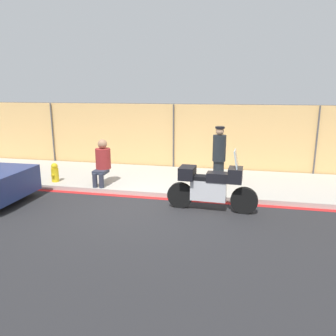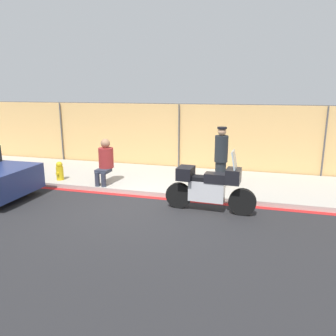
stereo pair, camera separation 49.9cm
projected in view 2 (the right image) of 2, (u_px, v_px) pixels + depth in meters
The scene contains 8 objects.
ground_plane at pixel (140, 207), 8.12m from camera, with size 120.00×120.00×0.00m, color #262628.
sidewalk at pixel (167, 180), 10.40m from camera, with size 35.25×3.12×0.13m.
curb_paint_stripe at pixel (150, 197), 8.86m from camera, with size 35.25×0.18×0.01m.
storefront_fence at pixel (180, 138), 11.68m from camera, with size 33.49×0.16×2.35m.
motorcycle at pixel (209, 187), 7.74m from camera, with size 2.18×0.56×1.51m.
officer_standing at pixel (221, 157), 9.21m from camera, with size 0.37×0.37×1.72m.
person_seated_on_curb at pixel (105, 159), 9.61m from camera, with size 0.44×0.70×1.33m.
fire_hydrant at pixel (60, 171), 10.07m from camera, with size 0.22×0.27×0.58m.
Camera 2 is at (2.75, -7.19, 2.85)m, focal length 35.00 mm.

